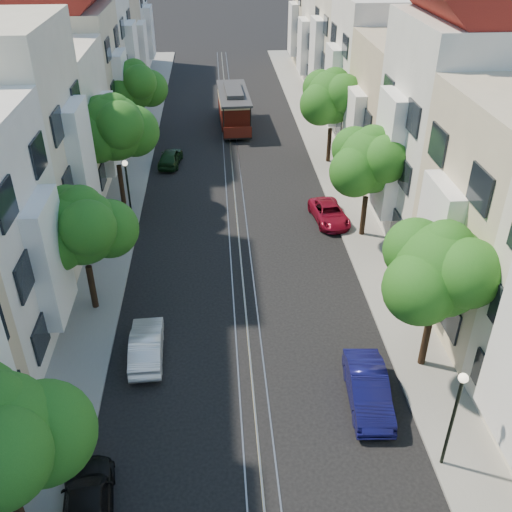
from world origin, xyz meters
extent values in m
plane|color=black|center=(0.00, 28.00, 0.00)|extent=(200.00, 200.00, 0.00)
cube|color=gray|center=(7.25, 28.00, 0.06)|extent=(2.50, 80.00, 0.12)
cube|color=gray|center=(-7.25, 28.00, 0.06)|extent=(2.50, 80.00, 0.12)
cube|color=gray|center=(-0.55, 28.00, 0.01)|extent=(0.06, 80.00, 0.02)
cube|color=gray|center=(0.00, 28.00, 0.01)|extent=(0.06, 80.00, 0.02)
cube|color=gray|center=(0.55, 28.00, 0.01)|extent=(0.06, 80.00, 0.02)
cube|color=tan|center=(0.00, 28.00, 0.00)|extent=(0.08, 80.00, 0.01)
cube|color=white|center=(8.20, 12.00, 4.20)|extent=(0.90, 3.04, 5.50)
cube|color=silver|center=(12.00, 20.00, 6.00)|extent=(7.00, 8.00, 12.00)
cube|color=white|center=(8.20, 20.00, 5.04)|extent=(0.90, 3.04, 6.60)
cube|color=#C6B28C|center=(12.00, 28.00, 4.50)|extent=(7.00, 8.00, 9.00)
cube|color=white|center=(8.20, 28.00, 3.78)|extent=(0.90, 3.04, 4.95)
cube|color=white|center=(12.00, 36.00, 5.25)|extent=(7.00, 8.00, 10.50)
cube|color=white|center=(8.20, 36.00, 4.41)|extent=(0.90, 3.04, 5.78)
cube|color=beige|center=(12.00, 44.00, 5.75)|extent=(7.00, 8.00, 11.50)
cube|color=white|center=(8.20, 44.00, 4.83)|extent=(0.90, 3.04, 6.32)
cube|color=silver|center=(12.00, 52.00, 4.75)|extent=(7.00, 8.00, 9.50)
cube|color=white|center=(8.20, 52.00, 3.99)|extent=(0.90, 3.04, 5.23)
cube|color=beige|center=(12.00, 60.00, 5.00)|extent=(7.00, 8.00, 10.00)
cube|color=white|center=(8.20, 60.00, 4.20)|extent=(0.90, 3.04, 5.50)
cube|color=white|center=(-8.20, 12.00, 4.12)|extent=(0.90, 3.04, 5.39)
cube|color=beige|center=(-12.00, 20.00, 5.88)|extent=(7.00, 8.00, 11.76)
cube|color=white|center=(-8.20, 20.00, 4.94)|extent=(0.90, 3.04, 6.47)
cube|color=silver|center=(-12.00, 28.00, 4.41)|extent=(7.00, 8.00, 8.82)
cube|color=white|center=(-8.20, 28.00, 3.70)|extent=(0.90, 3.04, 4.85)
cube|color=beige|center=(-12.00, 36.00, 5.14)|extent=(7.00, 8.00, 10.29)
cube|color=white|center=(-8.20, 36.00, 4.32)|extent=(0.90, 3.04, 5.66)
cube|color=silver|center=(-12.00, 44.00, 5.63)|extent=(7.00, 8.00, 11.27)
cube|color=white|center=(-8.20, 44.00, 4.73)|extent=(0.90, 3.04, 6.20)
cube|color=#C6B28C|center=(-12.00, 52.00, 4.66)|extent=(7.00, 8.00, 9.31)
cube|color=white|center=(-8.20, 52.00, 3.91)|extent=(0.90, 3.04, 5.12)
cube|color=white|center=(-12.00, 60.00, 4.90)|extent=(7.00, 8.00, 9.80)
cube|color=white|center=(-8.20, 60.00, 4.12)|extent=(0.90, 3.04, 5.39)
cylinder|color=black|center=(7.20, 9.00, 1.34)|extent=(0.30, 0.30, 2.45)
sphere|color=#1B5214|center=(7.20, 9.00, 4.81)|extent=(3.64, 3.64, 3.64)
sphere|color=#1B5214|center=(8.30, 9.50, 4.41)|extent=(2.91, 2.91, 2.91)
sphere|color=#1B5214|center=(6.25, 8.30, 4.51)|extent=(2.84, 2.84, 2.84)
sphere|color=#1B5214|center=(7.30, 9.10, 5.71)|extent=(2.18, 2.18, 2.18)
cylinder|color=black|center=(7.20, 20.00, 1.31)|extent=(0.30, 0.30, 2.38)
sphere|color=#1B5214|center=(7.20, 20.00, 4.68)|extent=(3.54, 3.54, 3.54)
sphere|color=#1B5214|center=(8.30, 20.50, 4.28)|extent=(2.83, 2.83, 2.83)
sphere|color=#1B5214|center=(6.25, 19.30, 4.38)|extent=(2.76, 2.76, 2.76)
sphere|color=#1B5214|center=(7.30, 20.10, 5.58)|extent=(2.12, 2.12, 2.12)
cylinder|color=black|center=(7.20, 31.00, 1.38)|extent=(0.30, 0.30, 2.52)
sphere|color=#1B5214|center=(7.20, 31.00, 4.94)|extent=(3.74, 3.74, 3.74)
sphere|color=#1B5214|center=(8.30, 31.50, 4.54)|extent=(3.00, 3.00, 3.00)
sphere|color=#1B5214|center=(6.25, 30.30, 4.64)|extent=(2.92, 2.92, 2.92)
sphere|color=#1B5214|center=(7.30, 31.10, 5.84)|extent=(2.25, 2.25, 2.25)
sphere|color=#1B5214|center=(-6.10, 2.50, 4.41)|extent=(2.91, 2.91, 2.91)
cylinder|color=black|center=(-7.20, 14.00, 1.26)|extent=(0.30, 0.30, 2.27)
sphere|color=#1B5214|center=(-7.20, 14.00, 4.47)|extent=(3.38, 3.38, 3.38)
sphere|color=#1B5214|center=(-6.10, 14.50, 4.07)|extent=(2.70, 2.70, 2.70)
sphere|color=#1B5214|center=(-8.15, 13.30, 4.17)|extent=(2.64, 2.64, 2.64)
sphere|color=#1B5214|center=(-7.10, 14.10, 5.38)|extent=(2.03, 2.03, 2.03)
cylinder|color=black|center=(-7.20, 25.00, 1.43)|extent=(0.30, 0.30, 2.62)
sphere|color=#1B5214|center=(-7.20, 25.00, 5.14)|extent=(3.90, 3.90, 3.90)
sphere|color=#1B5214|center=(-6.10, 25.50, 4.74)|extent=(3.12, 3.12, 3.12)
sphere|color=#1B5214|center=(-8.15, 24.30, 4.84)|extent=(3.04, 3.04, 3.04)
sphere|color=#1B5214|center=(-7.10, 25.10, 6.04)|extent=(2.34, 2.34, 2.34)
cylinder|color=black|center=(-7.20, 36.00, 1.31)|extent=(0.30, 0.30, 2.38)
sphere|color=#1B5214|center=(-7.20, 36.00, 4.68)|extent=(3.54, 3.54, 3.54)
sphere|color=#1B5214|center=(-6.10, 36.50, 4.28)|extent=(2.83, 2.83, 2.83)
sphere|color=#1B5214|center=(-8.15, 35.30, 4.38)|extent=(2.76, 2.76, 2.76)
sphere|color=#1B5214|center=(-7.10, 36.10, 5.58)|extent=(2.12, 2.12, 2.12)
cylinder|color=black|center=(6.30, 4.00, 2.12)|extent=(0.12, 0.12, 4.00)
sphere|color=#FFF2CC|center=(6.30, 4.00, 4.12)|extent=(0.32, 0.32, 0.32)
cylinder|color=black|center=(-6.30, 22.00, 2.12)|extent=(0.12, 0.12, 4.00)
sphere|color=#FFF2CC|center=(-6.30, 22.00, 4.12)|extent=(0.32, 0.32, 0.32)
cube|color=black|center=(0.50, 39.45, 0.44)|extent=(2.56, 7.99, 0.30)
cube|color=#4E140D|center=(0.50, 39.45, 1.63)|extent=(2.55, 5.03, 2.37)
cube|color=beige|center=(0.50, 39.45, 2.52)|extent=(2.60, 5.08, 0.59)
cube|color=#2D2D30|center=(0.50, 39.45, 2.92)|extent=(2.76, 7.99, 0.18)
cube|color=#2D2D30|center=(0.50, 39.45, 3.16)|extent=(1.55, 4.50, 0.35)
imported|color=#0D0D45|center=(4.40, 7.08, 0.68)|extent=(1.70, 4.23, 1.37)
imported|color=maroon|center=(5.60, 21.85, 0.55)|extent=(2.26, 4.12, 1.09)
imported|color=black|center=(-5.58, 2.95, 0.58)|extent=(2.16, 4.19, 1.16)
imported|color=silver|center=(-4.40, 10.37, 0.63)|extent=(1.49, 3.85, 1.25)
imported|color=black|center=(-4.53, 31.38, 0.61)|extent=(1.89, 3.75, 1.22)
camera|label=1|loc=(-1.08, -8.49, 16.75)|focal=40.00mm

